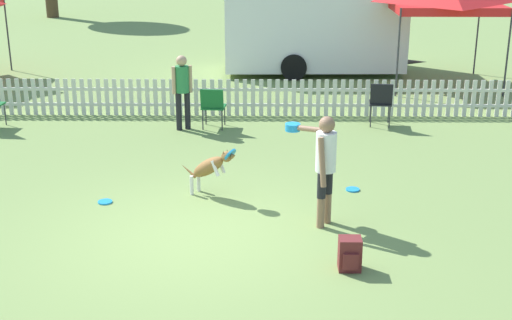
{
  "coord_description": "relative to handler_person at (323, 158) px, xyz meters",
  "views": [
    {
      "loc": [
        0.98,
        -8.71,
        4.06
      ],
      "look_at": [
        0.84,
        0.98,
        0.75
      ],
      "focal_mm": 50.0,
      "sensor_mm": 36.0,
      "label": 1
    }
  ],
  "objects": [
    {
      "name": "leaping_dog",
      "position": [
        -1.62,
        0.99,
        -0.48
      ],
      "size": [
        0.93,
        0.65,
        0.84
      ],
      "rotation": [
        0.0,
        0.0,
        -2.13
      ],
      "color": "olive",
      "rests_on": "ground_plane"
    },
    {
      "name": "folding_chair_center",
      "position": [
        1.55,
        4.92,
        -0.43
      ],
      "size": [
        0.49,
        0.51,
        0.91
      ],
      "rotation": [
        0.0,
        0.0,
        3.04
      ],
      "color": "#333338",
      "rests_on": "ground_plane"
    },
    {
      "name": "picket_fence",
      "position": [
        -1.75,
        5.69,
        -0.58
      ],
      "size": [
        24.55,
        0.04,
        0.8
      ],
      "color": "silver",
      "rests_on": "ground_plane"
    },
    {
      "name": "backpack_on_grass",
      "position": [
        0.24,
        -1.36,
        -0.77
      ],
      "size": [
        0.27,
        0.27,
        0.41
      ],
      "color": "maroon",
      "rests_on": "ground_plane"
    },
    {
      "name": "spectator_standing",
      "position": [
        -2.44,
        4.63,
        -0.08
      ],
      "size": [
        0.39,
        0.27,
        1.5
      ],
      "rotation": [
        0.0,
        0.0,
        3.55
      ],
      "color": "black",
      "rests_on": "ground_plane"
    },
    {
      "name": "folding_chair_blue_left",
      "position": [
        -1.84,
        4.7,
        -0.47
      ],
      "size": [
        0.5,
        0.51,
        0.84
      ],
      "rotation": [
        0.0,
        0.0,
        3.06
      ],
      "color": "#333338",
      "rests_on": "ground_plane"
    },
    {
      "name": "frisbee_near_dog",
      "position": [
        0.59,
        1.3,
        -0.96
      ],
      "size": [
        0.22,
        0.22,
        0.02
      ],
      "color": "#1E8CD8",
      "rests_on": "ground_plane"
    },
    {
      "name": "equipment_trailer",
      "position": [
        0.51,
        10.4,
        0.42
      ],
      "size": [
        5.59,
        2.47,
        2.66
      ],
      "rotation": [
        0.0,
        0.0,
        0.02
      ],
      "color": "white",
      "rests_on": "ground_plane"
    },
    {
      "name": "frisbee_near_handler",
      "position": [
        -3.19,
        0.73,
        -0.96
      ],
      "size": [
        0.22,
        0.22,
        0.02
      ],
      "color": "#1E8CD8",
      "rests_on": "ground_plane"
    },
    {
      "name": "ground_plane",
      "position": [
        -1.75,
        -0.42,
        -0.98
      ],
      "size": [
        240.0,
        240.0,
        0.0
      ],
      "primitive_type": "plane",
      "color": "olive"
    },
    {
      "name": "handler_person",
      "position": [
        0.0,
        0.0,
        0.0
      ],
      "size": [
        0.73,
        0.96,
        1.56
      ],
      "rotation": [
        0.0,
        0.0,
        1.01
      ],
      "color": "#8C664C",
      "rests_on": "ground_plane"
    }
  ]
}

